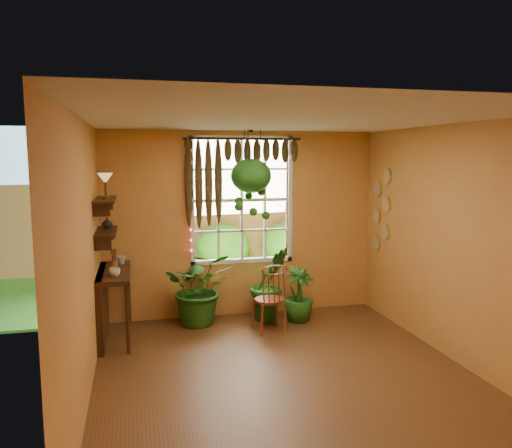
{
  "coord_description": "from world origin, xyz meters",
  "views": [
    {
      "loc": [
        -1.51,
        -4.82,
        2.33
      ],
      "look_at": [
        -0.06,
        1.15,
        1.5
      ],
      "focal_mm": 35.0,
      "sensor_mm": 36.0,
      "label": 1
    }
  ],
  "objects_px": {
    "counter_ledge": "(106,298)",
    "windsor_chair": "(270,308)",
    "potted_plant_left": "(200,288)",
    "potted_plant_mid": "(270,283)",
    "hanging_basket": "(251,182)"
  },
  "relations": [
    {
      "from": "potted_plant_left",
      "to": "hanging_basket",
      "type": "height_order",
      "value": "hanging_basket"
    },
    {
      "from": "windsor_chair",
      "to": "hanging_basket",
      "type": "distance_m",
      "value": 1.76
    },
    {
      "from": "potted_plant_left",
      "to": "potted_plant_mid",
      "type": "xyz_separation_m",
      "value": [
        1.0,
        -0.03,
        0.01
      ]
    },
    {
      "from": "counter_ledge",
      "to": "potted_plant_mid",
      "type": "relative_size",
      "value": 1.13
    },
    {
      "from": "counter_ledge",
      "to": "potted_plant_left",
      "type": "height_order",
      "value": "potted_plant_left"
    },
    {
      "from": "potted_plant_left",
      "to": "counter_ledge",
      "type": "bearing_deg",
      "value": -164.88
    },
    {
      "from": "counter_ledge",
      "to": "windsor_chair",
      "type": "bearing_deg",
      "value": -4.77
    },
    {
      "from": "windsor_chair",
      "to": "potted_plant_left",
      "type": "distance_m",
      "value": 1.03
    },
    {
      "from": "potted_plant_left",
      "to": "potted_plant_mid",
      "type": "height_order",
      "value": "potted_plant_mid"
    },
    {
      "from": "counter_ledge",
      "to": "potted_plant_left",
      "type": "relative_size",
      "value": 1.15
    },
    {
      "from": "counter_ledge",
      "to": "windsor_chair",
      "type": "relative_size",
      "value": 1.12
    },
    {
      "from": "counter_ledge",
      "to": "hanging_basket",
      "type": "xyz_separation_m",
      "value": [
        1.98,
        0.36,
        1.43
      ]
    },
    {
      "from": "windsor_chair",
      "to": "hanging_basket",
      "type": "xyz_separation_m",
      "value": [
        -0.14,
        0.53,
        1.67
      ]
    },
    {
      "from": "hanging_basket",
      "to": "potted_plant_mid",
      "type": "bearing_deg",
      "value": -11.91
    },
    {
      "from": "counter_ledge",
      "to": "potted_plant_left",
      "type": "distance_m",
      "value": 1.28
    }
  ]
}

